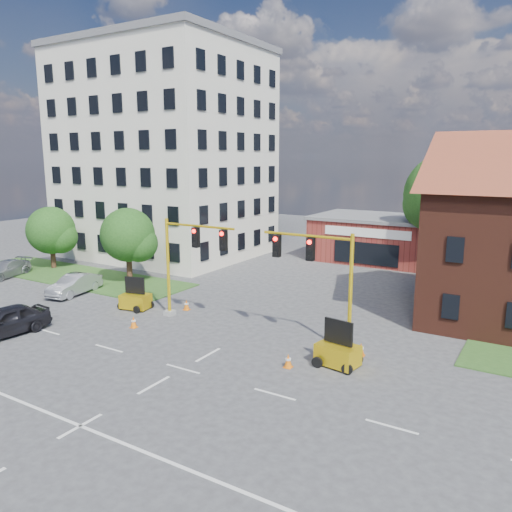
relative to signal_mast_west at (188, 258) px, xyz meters
name	(u,v)px	position (x,y,z in m)	size (l,w,h in m)	color
ground	(183,369)	(4.36, -6.00, -3.92)	(120.00, 120.00, 0.00)	#3B3B3D
grass_verge_nw	(74,275)	(-15.64, 4.00, -3.88)	(22.00, 6.00, 0.08)	#284E1D
lane_markings	(138,394)	(4.36, -9.00, -3.91)	(60.00, 36.00, 0.01)	silver
office_block	(164,153)	(-15.64, 15.91, 6.39)	(18.40, 15.40, 20.60)	silver
brick_shop	(380,238)	(4.36, 23.99, -1.76)	(12.40, 8.40, 4.30)	maroon
tree_large	(452,199)	(11.22, 21.08, 2.53)	(7.54, 7.18, 10.32)	#351E13
tree_nw_front	(131,237)	(-9.43, 4.58, -0.16)	(4.43, 4.22, 6.04)	#351E13
tree_nw_rear	(53,232)	(-19.43, 5.08, -0.60)	(4.44, 4.23, 5.59)	#351E13
signal_mast_west	(188,258)	(0.00, 0.00, 0.00)	(5.30, 0.60, 6.20)	gray
signal_mast_east	(321,275)	(8.71, 0.00, 0.00)	(5.30, 0.60, 6.20)	gray
trailer_west	(136,300)	(-4.39, -0.20, -3.27)	(2.04, 1.57, 2.08)	yellow
trailer_east	(338,352)	(10.52, -1.86, -3.23)	(2.13, 1.60, 2.21)	yellow
cone_a	(134,322)	(-1.88, -2.94, -3.58)	(0.40, 0.40, 0.70)	orange
cone_b	(186,305)	(-1.41, 1.41, -3.58)	(0.40, 0.40, 0.70)	orange
cone_c	(288,361)	(8.56, -3.25, -3.58)	(0.40, 0.40, 0.70)	orange
cone_d	(361,350)	(11.05, -0.08, -3.58)	(0.40, 0.40, 0.70)	orange
pickup_white	(477,307)	(15.16, 9.78, -3.25)	(2.21, 4.80, 1.33)	silver
sedan_dark	(5,321)	(-7.10, -7.64, -3.08)	(1.98, 4.93, 1.68)	black
sedan_silver_front	(74,285)	(-10.83, 0.13, -3.18)	(1.57, 4.49, 1.48)	#989B9F
sedan_silver_rear	(5,269)	(-20.18, 0.72, -3.24)	(1.91, 4.71, 1.37)	#989B9F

